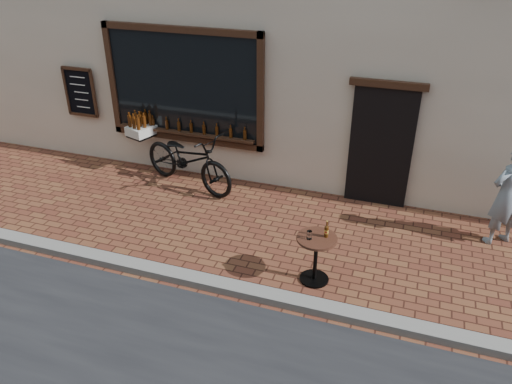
% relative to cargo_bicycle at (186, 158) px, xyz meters
% --- Properties ---
extents(ground, '(90.00, 90.00, 0.00)m').
position_rel_cargo_bicycle_xyz_m(ground, '(1.69, -2.94, -0.59)').
color(ground, '#57281C').
rests_on(ground, ground).
extents(kerb, '(90.00, 0.25, 0.12)m').
position_rel_cargo_bicycle_xyz_m(kerb, '(1.69, -2.74, -0.53)').
color(kerb, slate).
rests_on(kerb, ground).
extents(cargo_bicycle, '(2.64, 1.49, 1.24)m').
position_rel_cargo_bicycle_xyz_m(cargo_bicycle, '(0.00, 0.00, 0.00)').
color(cargo_bicycle, black).
rests_on(cargo_bicycle, ground).
extents(bistro_table, '(0.58, 0.58, 1.00)m').
position_rel_cargo_bicycle_xyz_m(bistro_table, '(3.05, -2.11, -0.06)').
color(bistro_table, black).
rests_on(bistro_table, ground).
extents(pedestrian, '(0.76, 0.71, 1.73)m').
position_rel_cargo_bicycle_xyz_m(pedestrian, '(5.65, -0.16, 0.27)').
color(pedestrian, slate).
rests_on(pedestrian, ground).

